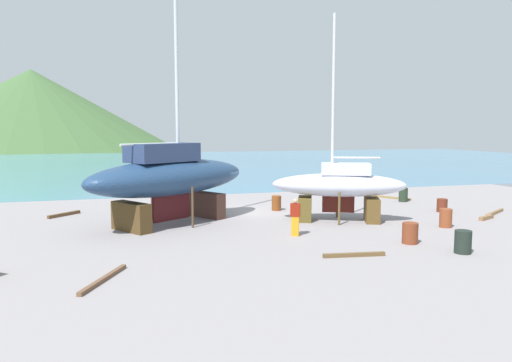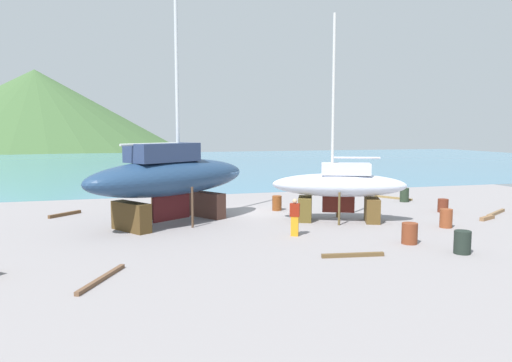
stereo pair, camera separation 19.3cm
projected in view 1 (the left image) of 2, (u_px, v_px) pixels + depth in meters
The scene contains 18 objects.
ground_plane at pixel (268, 226), 24.98m from camera, with size 49.56×49.56×0.00m, color gray.
sea_water at pixel (170, 164), 68.79m from camera, with size 139.32×66.98×0.01m, color teal.
headland_hill at pixel (34, 148), 126.46m from camera, with size 142.85×142.85×39.87m, color #416336.
sailboat_mid_port at pixel (339, 186), 26.04m from camera, with size 7.31×4.66×10.82m.
sailboat_large_starboard at pixel (170, 177), 25.23m from camera, with size 9.93×7.92×14.36m.
worker at pixel (295, 217), 22.48m from camera, with size 0.50×0.42×1.74m.
barrel_blue_faded at pixel (446, 218), 24.52m from camera, with size 0.61×0.61×0.93m, color brown.
barrel_tar_black at pixel (442, 205), 29.06m from camera, with size 0.61×0.61×0.78m, color #5E2718.
barrel_tipped_center at pixel (403, 195), 33.13m from camera, with size 0.59×0.59×0.93m, color #243223.
barrel_tipped_left at pixel (463, 242), 19.40m from camera, with size 0.65×0.65×0.91m, color black.
barrel_rust_mid at pixel (276, 203), 29.59m from camera, with size 0.57×0.57×0.89m, color brown.
barrel_by_slipway at pixel (410, 233), 21.06m from camera, with size 0.67×0.67×0.90m, color brown.
timber_plank_far at pixel (64, 214), 27.72m from camera, with size 2.13×0.19×0.18m, color brown.
timber_short_cross at pixel (495, 213), 28.33m from camera, with size 2.90×0.17×0.16m, color brown.
timber_long_fore at pixel (354, 255), 18.91m from camera, with size 2.47×0.17×0.15m, color brown.
timber_long_aft at pixel (104, 279), 15.88m from camera, with size 3.08×0.16×0.13m, color brown.
timber_short_skew at pixel (486, 218), 26.66m from camera, with size 1.34×0.23×0.20m, color brown.
timber_plank_near at pixel (392, 198), 34.64m from camera, with size 2.83×0.20×0.13m, color olive.
Camera 1 is at (-7.44, -27.47, 4.92)m, focal length 34.44 mm.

